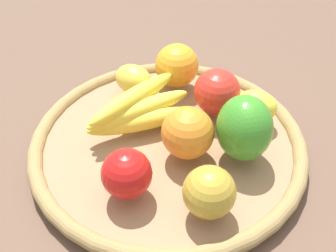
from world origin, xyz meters
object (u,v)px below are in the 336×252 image
(orange_0, at_px, (177,65))
(apple_2, at_px, (209,192))
(banana_bunch, at_px, (138,110))
(orange_1, at_px, (188,133))
(bell_pepper, at_px, (244,128))
(lemon_0, at_px, (255,106))
(apple_0, at_px, (217,92))
(apple_1, at_px, (127,174))
(lemon_1, at_px, (134,80))

(orange_0, bearing_deg, apple_2, -79.31)
(banana_bunch, bearing_deg, orange_1, -37.61)
(apple_2, distance_m, bell_pepper, 0.11)
(lemon_0, bearing_deg, banana_bunch, -172.86)
(apple_0, relative_size, orange_0, 0.99)
(orange_0, bearing_deg, bell_pepper, -59.13)
(apple_1, relative_size, lemon_0, 0.98)
(apple_1, height_order, orange_0, orange_0)
(apple_2, xyz_separation_m, apple_1, (-0.10, 0.02, -0.00))
(banana_bunch, bearing_deg, orange_0, 64.06)
(banana_bunch, relative_size, apple_0, 2.33)
(orange_1, xyz_separation_m, apple_1, (-0.07, -0.07, -0.00))
(apple_1, bearing_deg, orange_0, 77.77)
(bell_pepper, relative_size, apple_1, 1.46)
(apple_1, bearing_deg, apple_2, -12.95)
(bell_pepper, xyz_separation_m, orange_0, (-0.10, 0.16, -0.01))
(banana_bunch, height_order, apple_0, apple_0)
(apple_1, bearing_deg, apple_0, 55.98)
(lemon_0, bearing_deg, orange_1, -141.81)
(apple_2, relative_size, apple_1, 1.01)
(apple_2, relative_size, banana_bunch, 0.39)
(banana_bunch, distance_m, bell_pepper, 0.16)
(apple_1, distance_m, orange_0, 0.24)
(orange_1, xyz_separation_m, orange_0, (-0.02, 0.16, -0.00))
(banana_bunch, xyz_separation_m, bell_pepper, (0.15, -0.05, 0.02))
(banana_bunch, height_order, orange_1, orange_1)
(apple_2, xyz_separation_m, orange_1, (-0.03, 0.10, 0.00))
(banana_bunch, bearing_deg, bell_pepper, -20.13)
(apple_0, relative_size, lemon_0, 1.08)
(apple_2, distance_m, orange_1, 0.10)
(apple_2, relative_size, apple_0, 0.91)
(apple_0, bearing_deg, apple_2, -94.24)
(apple_2, relative_size, lemon_1, 0.99)
(apple_1, bearing_deg, banana_bunch, 90.16)
(apple_0, bearing_deg, apple_1, -124.02)
(banana_bunch, relative_size, orange_0, 2.30)
(orange_1, height_order, bell_pepper, bell_pepper)
(apple_0, bearing_deg, orange_1, -113.71)
(apple_2, xyz_separation_m, bell_pepper, (0.05, 0.10, 0.01))
(lemon_0, height_order, lemon_1, same)
(apple_2, bearing_deg, banana_bunch, 123.27)
(apple_0, distance_m, orange_0, 0.09)
(orange_0, bearing_deg, apple_0, -46.57)
(apple_0, height_order, apple_1, apple_0)
(orange_1, xyz_separation_m, apple_0, (0.04, 0.10, -0.00))
(apple_2, height_order, apple_1, same)
(apple_0, distance_m, lemon_0, 0.06)
(apple_0, distance_m, lemon_1, 0.14)
(banana_bunch, height_order, lemon_1, banana_bunch)
(orange_1, height_order, apple_1, orange_1)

